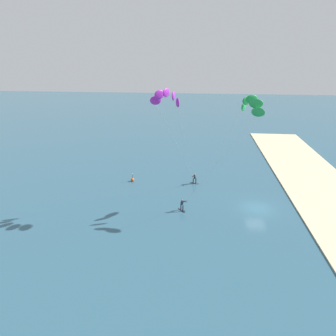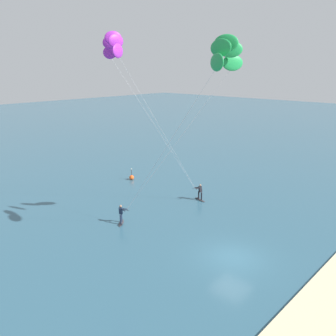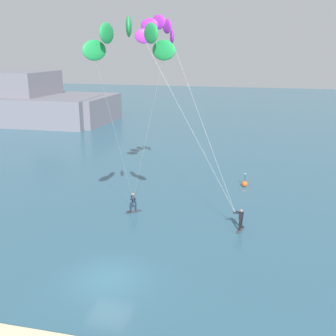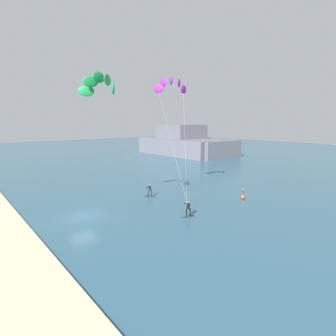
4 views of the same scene
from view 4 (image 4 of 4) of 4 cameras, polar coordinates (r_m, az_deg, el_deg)
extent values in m
plane|color=#2D566B|center=(30.69, -17.60, -9.71)|extent=(240.00, 240.00, 0.00)
ellipsoid|color=#333338|center=(36.76, -3.83, -5.95)|extent=(1.38, 1.25, 0.08)
cube|color=black|center=(36.84, -4.45, -5.84)|extent=(0.40, 0.40, 0.02)
cylinder|color=#192338|center=(36.59, -3.50, -5.32)|extent=(0.14, 0.14, 0.78)
cylinder|color=#192338|center=(36.69, -4.17, -5.28)|extent=(0.14, 0.14, 0.78)
cube|color=#192338|center=(36.47, -3.85, -4.26)|extent=(0.44, 0.44, 0.63)
sphere|color=#9E7051|center=(36.37, -3.85, -3.61)|extent=(0.20, 0.20, 0.20)
cylinder|color=black|center=(36.00, -4.36, -4.20)|extent=(0.20, 0.53, 0.03)
cylinder|color=#192338|center=(36.14, -3.96, -4.09)|extent=(0.46, 0.52, 0.15)
cylinder|color=#192338|center=(36.27, -4.24, -4.05)|extent=(0.13, 0.61, 0.15)
ellipsoid|color=#1E9347|center=(30.40, -16.93, 15.31)|extent=(1.02, 1.60, 1.10)
ellipsoid|color=#1E9347|center=(29.99, -16.09, 17.13)|extent=(0.44, 1.65, 1.10)
ellipsoid|color=#1E9347|center=(29.19, -14.48, 18.09)|extent=(0.82, 1.65, 1.10)
ellipsoid|color=#1E9347|center=(28.31, -12.70, 17.73)|extent=(1.31, 1.45, 1.10)
ellipsoid|color=#1E9347|center=(27.73, -11.56, 16.10)|extent=(1.60, 1.02, 1.10)
cylinder|color=#B2B2B7|center=(32.54, -10.00, 4.49)|extent=(0.75, 8.19, 11.54)
cylinder|color=#B2B2B7|center=(31.33, -7.42, 4.35)|extent=(4.32, 7.02, 11.54)
ellipsoid|color=#333338|center=(29.28, 4.28, -10.14)|extent=(0.71, 1.54, 0.08)
cube|color=black|center=(29.46, 4.99, -9.92)|extent=(0.35, 0.34, 0.02)
cylinder|color=black|center=(29.03, 3.91, -9.41)|extent=(0.14, 0.14, 0.78)
cylinder|color=black|center=(29.24, 4.67, -9.28)|extent=(0.14, 0.14, 0.78)
cube|color=black|center=(28.92, 4.31, -8.05)|extent=(0.37, 0.38, 0.63)
sphere|color=#9E7051|center=(28.79, 4.32, -7.26)|extent=(0.20, 0.20, 0.20)
cylinder|color=black|center=(29.37, 4.00, -7.45)|extent=(0.50, 0.28, 0.03)
cylinder|color=black|center=(29.08, 3.95, -7.57)|extent=(0.61, 0.15, 0.15)
cylinder|color=black|center=(29.14, 4.37, -7.54)|extent=(0.46, 0.51, 0.15)
ellipsoid|color=purple|center=(36.04, 3.27, 16.29)|extent=(0.73, 1.44, 1.10)
ellipsoid|color=purple|center=(35.98, 2.32, 17.54)|extent=(1.16, 1.29, 1.10)
ellipsoid|color=purple|center=(35.77, 0.65, 18.07)|extent=(1.40, 0.93, 1.10)
ellipsoid|color=purple|center=(35.52, -1.04, 17.64)|extent=(1.44, 0.44, 1.10)
ellipsoid|color=purple|center=(35.31, -2.03, 16.43)|extent=(1.44, 0.73, 1.10)
cylinder|color=#B2B2B7|center=(32.02, 3.60, 5.38)|extent=(6.03, 4.97, 12.48)
cylinder|color=#B2B2B7|center=(31.61, 0.76, 5.34)|extent=(7.53, 2.08, 12.48)
sphere|color=#EA5119|center=(36.76, 15.57, -5.91)|extent=(0.56, 0.56, 0.56)
cylinder|color=#262628|center=(36.59, 15.61, -4.96)|extent=(0.06, 0.06, 0.70)
sphere|color=#F2F2CC|center=(36.49, 15.64, -4.34)|extent=(0.12, 0.12, 0.12)
cube|color=slate|center=(82.11, 6.05, 4.46)|extent=(23.93, 14.61, 4.76)
cube|color=slate|center=(82.68, 2.53, 4.56)|extent=(27.71, 11.71, 4.82)
cube|color=slate|center=(85.29, 2.71, 6.13)|extent=(13.89, 11.57, 8.99)
camera|label=1|loc=(66.98, -24.08, 17.33)|focal=31.74mm
camera|label=2|loc=(46.54, -42.24, 10.82)|focal=38.14mm
camera|label=3|loc=(21.15, -67.86, 12.95)|focal=43.24mm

